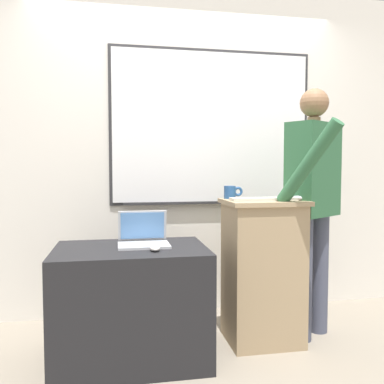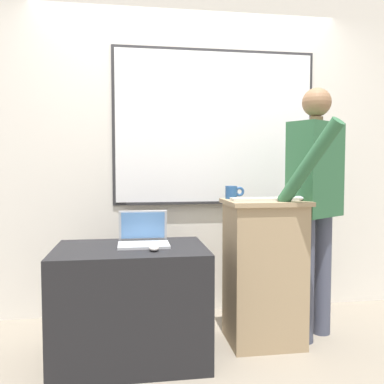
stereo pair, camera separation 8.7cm
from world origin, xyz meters
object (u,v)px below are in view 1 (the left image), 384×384
at_px(laptop, 143,236).
at_px(computer_mouse_by_laptop, 155,248).
at_px(coffee_mug, 231,192).
at_px(wireless_keyboard, 264,199).
at_px(lectern_podium, 263,271).
at_px(computer_mouse_by_keyboard, 298,198).
at_px(person_presenter, 313,195).
at_px(side_desk, 131,303).

xyz_separation_m(laptop, computer_mouse_by_laptop, (0.06, -0.21, -0.04)).
distance_m(laptop, coffee_mug, 0.72).
bearing_deg(laptop, wireless_keyboard, -1.98).
distance_m(wireless_keyboard, coffee_mug, 0.27).
height_order(lectern_podium, coffee_mug, coffee_mug).
bearing_deg(lectern_podium, wireless_keyboard, -105.89).
relative_size(computer_mouse_by_laptop, coffee_mug, 0.73).
distance_m(lectern_podium, computer_mouse_by_keyboard, 0.56).
bearing_deg(computer_mouse_by_laptop, laptop, 105.07).
xyz_separation_m(laptop, wireless_keyboard, (0.81, -0.03, 0.23)).
relative_size(person_presenter, wireless_keyboard, 3.88).
bearing_deg(side_desk, laptop, 41.81).
relative_size(lectern_podium, side_desk, 1.05).
height_order(side_desk, coffee_mug, coffee_mug).
height_order(computer_mouse_by_laptop, computer_mouse_by_keyboard, computer_mouse_by_keyboard).
bearing_deg(side_desk, wireless_keyboard, 2.97).
bearing_deg(coffee_mug, computer_mouse_by_laptop, -146.12).
bearing_deg(wireless_keyboard, computer_mouse_by_keyboard, -4.81).
xyz_separation_m(computer_mouse_by_laptop, coffee_mug, (0.58, 0.39, 0.31)).
distance_m(laptop, computer_mouse_by_laptop, 0.22).
xyz_separation_m(person_presenter, laptop, (-1.20, -0.04, -0.25)).
relative_size(side_desk, person_presenter, 0.54).
relative_size(lectern_podium, coffee_mug, 7.21).
relative_size(person_presenter, laptop, 5.45).
xyz_separation_m(side_desk, wireless_keyboard, (0.89, 0.05, 0.65)).
distance_m(person_presenter, coffee_mug, 0.58).
height_order(wireless_keyboard, computer_mouse_by_laptop, wireless_keyboard).
height_order(side_desk, laptop, laptop).
bearing_deg(person_presenter, computer_mouse_by_keyboard, 177.08).
distance_m(person_presenter, computer_mouse_by_laptop, 1.21).
distance_m(lectern_podium, coffee_mug, 0.59).
relative_size(wireless_keyboard, computer_mouse_by_keyboard, 4.56).
bearing_deg(laptop, person_presenter, 1.99).
relative_size(side_desk, coffee_mug, 6.88).
bearing_deg(lectern_podium, computer_mouse_by_keyboard, -19.25).
height_order(person_presenter, laptop, person_presenter).
bearing_deg(wireless_keyboard, computer_mouse_by_laptop, -166.44).
height_order(side_desk, person_presenter, person_presenter).
bearing_deg(computer_mouse_by_keyboard, coffee_mug, 150.55).
height_order(laptop, wireless_keyboard, wireless_keyboard).
distance_m(laptop, computer_mouse_by_keyboard, 1.07).
bearing_deg(person_presenter, computer_mouse_by_laptop, 160.20).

